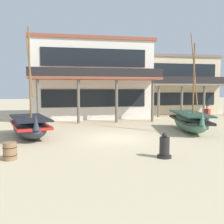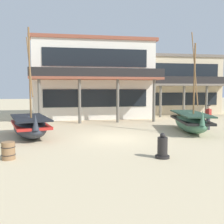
% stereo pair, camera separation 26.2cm
% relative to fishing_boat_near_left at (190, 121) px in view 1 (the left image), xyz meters
% --- Properties ---
extents(ground_plane, '(120.00, 120.00, 0.00)m').
position_rel_fishing_boat_near_left_xyz_m(ground_plane, '(-5.23, -1.26, -0.69)').
color(ground_plane, '#CCB78E').
extents(fishing_boat_near_left, '(2.61, 5.21, 6.40)m').
position_rel_fishing_boat_near_left_xyz_m(fishing_boat_near_left, '(0.00, 0.00, 0.00)').
color(fishing_boat_near_left, '#427056').
rests_on(fishing_boat_near_left, ground).
extents(fishing_boat_centre_large, '(2.89, 4.79, 6.12)m').
position_rel_fishing_boat_near_left_xyz_m(fishing_boat_centre_large, '(-10.02, -0.13, -0.03)').
color(fishing_boat_centre_large, '#2D333D').
rests_on(fishing_boat_centre_large, ground).
extents(fisherman_by_hull, '(0.29, 0.40, 1.68)m').
position_rel_fishing_boat_near_left_xyz_m(fisherman_by_hull, '(1.60, 0.59, 0.14)').
color(fisherman_by_hull, '#33333D').
rests_on(fisherman_by_hull, ground).
extents(capstan_winch, '(0.58, 0.58, 1.03)m').
position_rel_fishing_boat_near_left_xyz_m(capstan_winch, '(-4.12, -5.74, -0.27)').
color(capstan_winch, black).
rests_on(capstan_winch, ground).
extents(wooden_barrel, '(0.56, 0.56, 0.70)m').
position_rel_fishing_boat_near_left_xyz_m(wooden_barrel, '(-10.22, -4.89, -0.34)').
color(wooden_barrel, olive).
rests_on(wooden_barrel, ground).
extents(harbor_building_main, '(11.42, 9.35, 7.43)m').
position_rel_fishing_boat_near_left_xyz_m(harbor_building_main, '(-5.31, 10.77, 3.03)').
color(harbor_building_main, silver).
rests_on(harbor_building_main, ground).
extents(harbor_building_annex, '(8.90, 8.63, 6.49)m').
position_rel_fishing_boat_near_left_xyz_m(harbor_building_annex, '(4.83, 13.57, 2.56)').
color(harbor_building_annex, beige).
rests_on(harbor_building_annex, ground).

